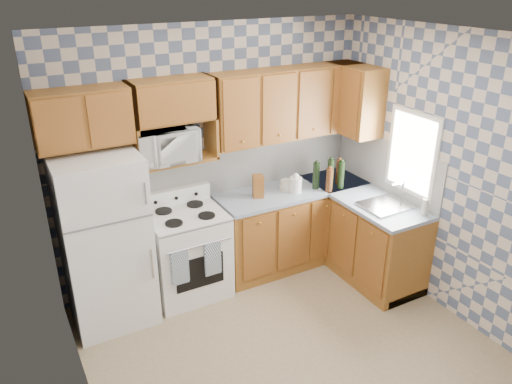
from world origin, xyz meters
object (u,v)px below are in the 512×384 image
refrigerator (105,241)px  electric_kettle (296,185)px  microwave (164,145)px  stove_body (188,255)px

refrigerator → electric_kettle: (2.06, -0.05, 0.16)m
microwave → refrigerator: bearing=-167.9°
electric_kettle → stove_body: bearing=176.5°
microwave → stove_body: bearing=-55.8°
microwave → electric_kettle: microwave is taller
electric_kettle → refrigerator: bearing=178.5°
refrigerator → microwave: size_ratio=2.83×
stove_body → microwave: size_ratio=1.51×
refrigerator → stove_body: (0.80, 0.03, -0.39)m
stove_body → electric_kettle: 1.38m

